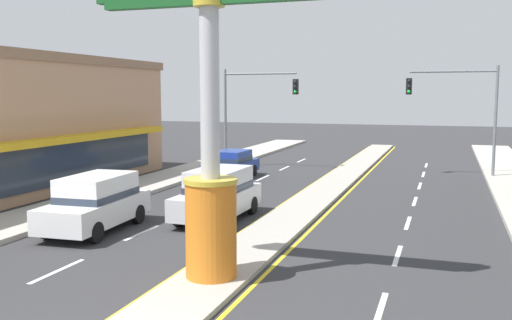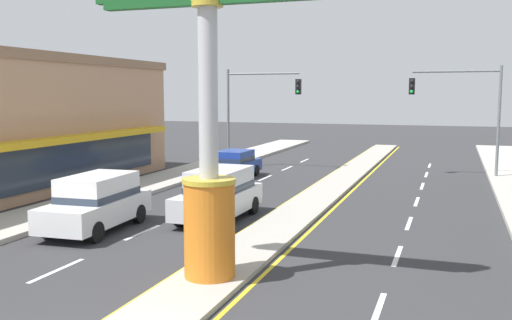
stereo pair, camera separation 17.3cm
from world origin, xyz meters
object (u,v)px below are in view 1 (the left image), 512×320
object	(u,v)px
district_sign	(210,129)
suv_far_right_lane	(218,193)
suv_near_right_lane	(96,202)
sedan_near_left_lane	(232,164)
traffic_light_left_side	(251,101)
traffic_light_right_side	(462,102)

from	to	relation	value
district_sign	suv_far_right_lane	size ratio (longest dim) A/B	1.76
suv_near_right_lane	sedan_near_left_lane	world-z (taller)	suv_near_right_lane
district_sign	suv_near_right_lane	bearing A→B (deg)	147.83
traffic_light_left_side	traffic_light_right_side	world-z (taller)	same
traffic_light_left_side	traffic_light_right_side	bearing A→B (deg)	0.59
district_sign	traffic_light_left_side	distance (m)	21.62
district_sign	sedan_near_left_lane	world-z (taller)	district_sign
district_sign	sedan_near_left_lane	bearing A→B (deg)	109.53
suv_far_right_lane	traffic_light_left_side	bearing A→B (deg)	104.27
traffic_light_left_side	suv_far_right_lane	distance (m)	14.91
suv_near_right_lane	traffic_light_left_side	bearing A→B (deg)	90.95
traffic_light_left_side	suv_far_right_lane	world-z (taller)	traffic_light_left_side
traffic_light_right_side	suv_near_right_lane	distance (m)	21.20
traffic_light_left_side	traffic_light_right_side	distance (m)	12.30
sedan_near_left_lane	suv_far_right_lane	bearing A→B (deg)	-71.59
traffic_light_left_side	district_sign	bearing A→B (deg)	-73.47
traffic_light_right_side	sedan_near_left_lane	world-z (taller)	traffic_light_right_side
district_sign	suv_near_right_lane	distance (m)	7.50
sedan_near_left_lane	district_sign	bearing A→B (deg)	-70.47
sedan_near_left_lane	traffic_light_right_side	bearing A→B (deg)	19.77
traffic_light_left_side	traffic_light_right_side	size ratio (longest dim) A/B	1.00
traffic_light_left_side	suv_far_right_lane	size ratio (longest dim) A/B	1.34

